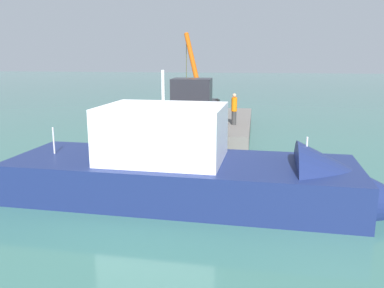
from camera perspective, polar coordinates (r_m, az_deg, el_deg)
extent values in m
plane|color=#386B60|center=(20.05, -3.29, -1.93)|extent=(200.00, 200.00, 0.00)
cube|color=slate|center=(26.62, -0.16, 2.71)|extent=(11.45, 7.84, 0.91)
cube|color=black|center=(26.65, 0.69, 5.29)|extent=(7.04, 2.57, 0.45)
cube|color=#26262C|center=(24.05, -0.02, 7.20)|extent=(2.01, 2.35, 1.80)
cylinder|color=black|center=(24.16, 2.83, 3.98)|extent=(1.01, 0.32, 1.00)
cylinder|color=black|center=(24.47, -2.80, 4.09)|extent=(1.01, 0.32, 1.00)
cylinder|color=black|center=(28.98, 3.64, 5.41)|extent=(1.01, 0.32, 1.00)
cylinder|color=black|center=(29.24, -1.08, 5.50)|extent=(1.01, 0.32, 1.00)
cylinder|color=#BF4C0C|center=(30.06, 0.15, 11.47)|extent=(3.31, 1.95, 4.56)
cube|color=#BF4C0C|center=(28.66, 1.20, 6.76)|extent=(1.00, 1.00, 0.50)
cylinder|color=#4C4C19|center=(31.61, -0.80, 10.74)|extent=(0.04, 0.04, 5.21)
cylinder|color=#373737|center=(24.18, 6.01, 3.73)|extent=(0.28, 0.28, 0.82)
cylinder|color=orange|center=(24.07, 6.05, 5.66)|extent=(0.34, 0.34, 0.82)
sphere|color=tan|center=(24.01, 6.08, 6.91)|extent=(0.24, 0.24, 0.24)
cube|color=#99999E|center=(19.66, 1.55, -0.82)|extent=(3.78, 1.94, 3.43)
cube|color=#99999E|center=(19.36, 1.47, 0.61)|extent=(2.21, 1.67, 2.00)
cylinder|color=black|center=(18.96, 3.79, -5.33)|extent=(0.91, 0.25, 0.90)
cylinder|color=black|center=(19.25, -1.62, -5.03)|extent=(0.91, 0.25, 0.90)
cylinder|color=black|center=(20.70, 4.66, 2.14)|extent=(0.91, 0.25, 0.90)
cylinder|color=black|center=(20.97, -0.30, 2.32)|extent=(0.91, 0.25, 0.90)
cube|color=navy|center=(14.34, -1.59, -6.76)|extent=(4.46, 12.25, 2.30)
cone|color=navy|center=(14.33, 22.94, -7.80)|extent=(4.13, 4.39, 3.96)
cube|color=white|center=(13.93, -4.07, 1.62)|extent=(3.34, 4.26, 1.91)
cylinder|color=white|center=(13.72, -4.17, 8.00)|extent=(0.10, 0.10, 1.20)
cylinder|color=silver|center=(13.60, 16.04, -1.07)|extent=(0.06, 0.06, 1.00)
cylinder|color=silver|center=(15.67, -19.16, 0.48)|extent=(0.06, 0.06, 1.00)
cylinder|color=brown|center=(20.82, -8.18, 1.62)|extent=(0.42, 0.42, 2.21)
cylinder|color=brown|center=(20.04, 1.83, 0.95)|extent=(0.36, 0.36, 1.96)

